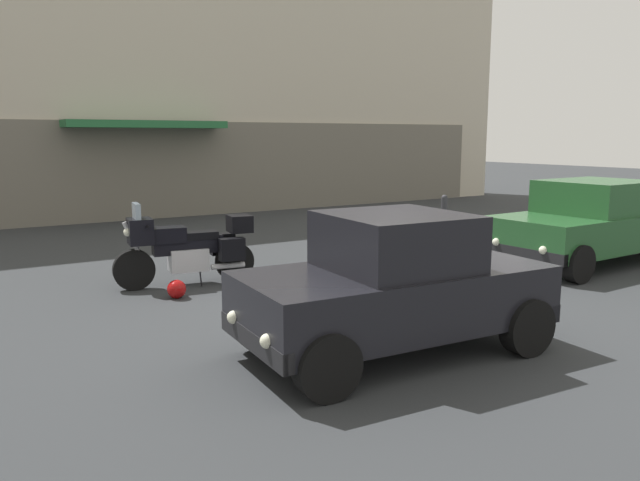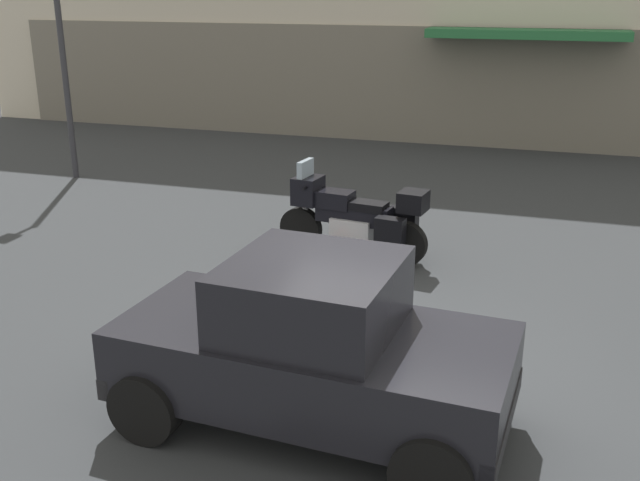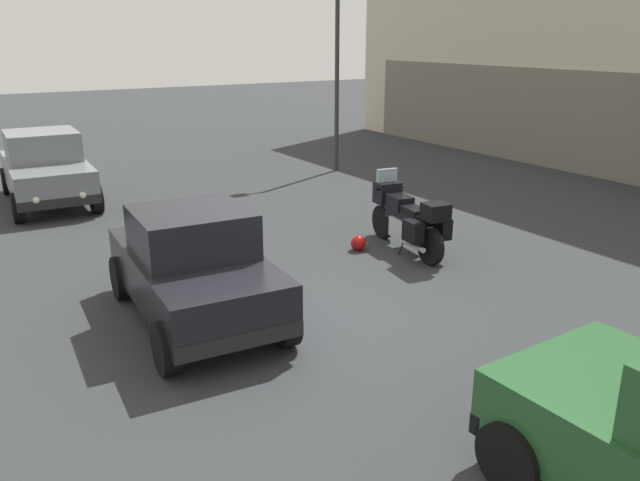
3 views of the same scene
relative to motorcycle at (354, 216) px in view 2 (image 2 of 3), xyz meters
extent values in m
plane|color=#2D3033|center=(1.25, -3.42, -0.62)|extent=(80.00, 80.00, 0.00)
cube|color=#6D675C|center=(1.25, 8.42, 0.78)|extent=(25.92, 0.12, 2.80)
cube|color=#236638|center=(1.80, 7.99, 2.08)|extent=(4.40, 1.10, 0.20)
cylinder|color=black|center=(-0.85, 0.12, -0.30)|extent=(0.65, 0.23, 0.64)
cylinder|color=black|center=(0.76, -0.10, -0.30)|extent=(0.65, 0.23, 0.64)
cylinder|color=#B7B7BC|center=(-0.83, 0.12, 0.13)|extent=(0.33, 0.11, 0.68)
cube|color=#B7B7BC|center=(0.00, 0.00, -0.20)|extent=(0.65, 0.48, 0.36)
cube|color=black|center=(0.00, 0.00, 0.04)|extent=(1.13, 0.43, 0.28)
cube|color=black|center=(-0.30, 0.04, 0.22)|extent=(0.56, 0.41, 0.24)
cube|color=black|center=(0.19, -0.02, 0.18)|extent=(0.60, 0.37, 0.12)
cube|color=black|center=(-0.73, 0.10, 0.30)|extent=(0.42, 0.48, 0.40)
cube|color=#8C9EAD|center=(-0.77, 0.11, 0.60)|extent=(0.13, 0.41, 0.28)
sphere|color=#EAEACC|center=(-0.91, 0.13, 0.30)|extent=(0.14, 0.14, 0.14)
cylinder|color=black|center=(-0.65, 0.09, 0.40)|extent=(0.12, 0.62, 0.04)
cylinder|color=#B7B7BC|center=(0.56, -0.28, -0.32)|extent=(0.56, 0.16, 0.09)
cube|color=black|center=(0.60, -0.36, -0.04)|extent=(0.42, 0.25, 0.36)
cube|color=black|center=(0.68, 0.19, -0.04)|extent=(0.42, 0.25, 0.36)
cube|color=black|center=(0.86, -0.12, 0.33)|extent=(0.41, 0.45, 0.28)
cylinder|color=black|center=(0.12, -0.20, -0.47)|extent=(0.04, 0.13, 0.29)
sphere|color=#990C0C|center=(-0.46, -0.73, -0.48)|extent=(0.28, 0.28, 0.28)
cube|color=black|center=(0.78, -4.29, 0.02)|extent=(3.49, 1.77, 0.64)
cube|color=black|center=(0.78, -4.29, 0.64)|extent=(1.49, 1.52, 0.60)
cube|color=#8C9EAD|center=(0.13, -4.25, 0.64)|extent=(0.14, 1.33, 0.51)
cube|color=#8C9EAD|center=(1.42, -4.33, 0.64)|extent=(0.14, 1.33, 0.48)
cube|color=black|center=(-0.87, -4.18, -0.20)|extent=(0.22, 1.56, 0.20)
cube|color=black|center=(2.42, -4.39, -0.20)|extent=(0.22, 1.56, 0.20)
cylinder|color=black|center=(-0.52, -4.95, -0.30)|extent=(0.65, 0.26, 0.64)
cylinder|color=black|center=(-0.43, -3.47, -0.30)|extent=(0.65, 0.26, 0.64)
cylinder|color=black|center=(1.98, -5.11, -0.30)|extent=(0.65, 0.26, 0.64)
cylinder|color=black|center=(2.07, -3.63, -0.30)|extent=(0.65, 0.26, 0.64)
sphere|color=silver|center=(-0.95, -4.61, -0.08)|extent=(0.14, 0.14, 0.14)
sphere|color=silver|center=(-0.89, -3.75, -0.08)|extent=(0.14, 0.14, 0.14)
cylinder|color=#2D2D33|center=(-6.66, 2.83, 1.92)|extent=(0.12, 0.12, 5.07)
camera|label=1|loc=(-3.41, -9.46, 1.76)|focal=34.98mm
camera|label=2|loc=(2.58, -9.77, 3.13)|focal=41.66mm
camera|label=3|loc=(8.44, -7.04, 3.10)|focal=35.69mm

